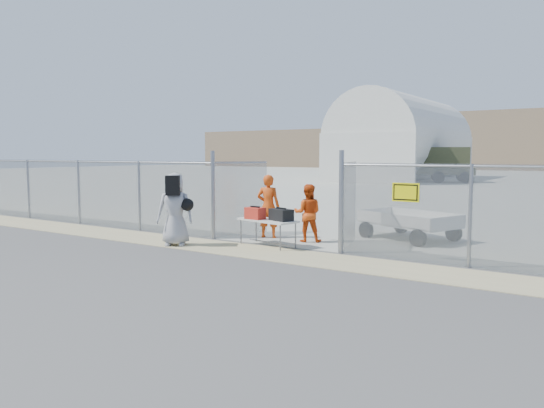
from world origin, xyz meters
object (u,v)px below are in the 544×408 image
Objects in this scene: folding_table at (268,233)px; security_worker_left at (268,206)px; visitor at (175,209)px; security_worker_right at (308,213)px; utility_trailer at (409,225)px.

security_worker_left is (-0.77, 1.18, 0.56)m from folding_table.
security_worker_right is at bearing 10.27° from visitor.
folding_table is at bearing -109.98° from utility_trailer.
security_worker_left is at bearing -25.90° from security_worker_right.
security_worker_left reaches higher than utility_trailer.
visitor is at bearing 17.29° from security_worker_right.
security_worker_right is 3.58m from visitor.
visitor is at bearing 44.05° from security_worker_left.
folding_table is at bearing 105.43° from security_worker_left.
security_worker_left is at bearing 135.08° from folding_table.
security_worker_left is 0.53× the size of utility_trailer.
folding_table is 0.91× the size of security_worker_left.
utility_trailer is (2.72, 3.11, 0.06)m from folding_table.
security_worker_left is 4.01m from utility_trailer.
visitor is at bearing -116.53° from utility_trailer.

